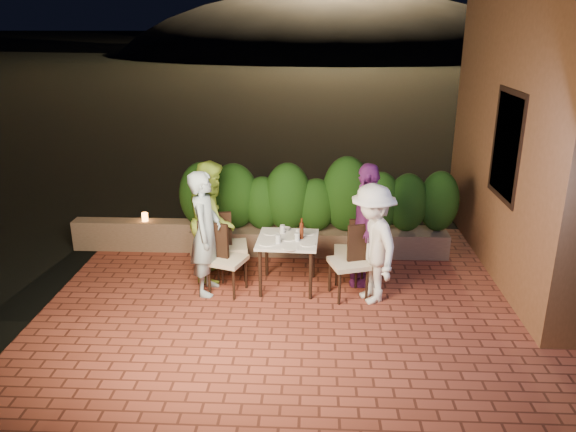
# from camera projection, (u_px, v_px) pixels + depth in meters

# --- Properties ---
(ground) EXTENTS (400.00, 400.00, 0.00)m
(ground) POSITION_uv_depth(u_px,v_px,m) (303.00, 323.00, 7.21)
(ground) COLOR black
(ground) RESTS_ON ground
(terrace_floor) EXTENTS (7.00, 6.00, 0.15)m
(terrace_floor) POSITION_uv_depth(u_px,v_px,m) (304.00, 308.00, 7.70)
(terrace_floor) COLOR brown
(terrace_floor) RESTS_ON ground
(building_wall) EXTENTS (1.60, 5.00, 5.00)m
(building_wall) POSITION_uv_depth(u_px,v_px,m) (557.00, 105.00, 8.10)
(building_wall) COLOR brown
(building_wall) RESTS_ON ground
(window_pane) EXTENTS (0.08, 1.00, 1.40)m
(window_pane) POSITION_uv_depth(u_px,v_px,m) (509.00, 146.00, 7.83)
(window_pane) COLOR black
(window_pane) RESTS_ON building_wall
(window_frame) EXTENTS (0.06, 1.15, 1.55)m
(window_frame) POSITION_uv_depth(u_px,v_px,m) (508.00, 146.00, 7.83)
(window_frame) COLOR black
(window_frame) RESTS_ON building_wall
(planter) EXTENTS (4.20, 0.55, 0.40)m
(planter) POSITION_uv_depth(u_px,v_px,m) (318.00, 241.00, 9.30)
(planter) COLOR brown
(planter) RESTS_ON ground
(hedge) EXTENTS (4.00, 0.70, 1.10)m
(hedge) POSITION_uv_depth(u_px,v_px,m) (319.00, 198.00, 9.05)
(hedge) COLOR #173B10
(hedge) RESTS_ON planter
(parapet) EXTENTS (2.20, 0.30, 0.50)m
(parapet) POSITION_uv_depth(u_px,v_px,m) (140.00, 235.00, 9.41)
(parapet) COLOR brown
(parapet) RESTS_ON ground
(hill) EXTENTS (52.00, 40.00, 22.00)m
(hill) POSITION_uv_depth(u_px,v_px,m) (331.00, 90.00, 65.00)
(hill) COLOR black
(hill) RESTS_ON ground
(dining_table) EXTENTS (0.88, 0.88, 0.75)m
(dining_table) POSITION_uv_depth(u_px,v_px,m) (288.00, 263.00, 8.03)
(dining_table) COLOR white
(dining_table) RESTS_ON ground
(plate_nw) EXTENTS (0.22, 0.22, 0.01)m
(plate_nw) POSITION_uv_depth(u_px,v_px,m) (267.00, 243.00, 7.71)
(plate_nw) COLOR white
(plate_nw) RESTS_ON dining_table
(plate_sw) EXTENTS (0.21, 0.21, 0.01)m
(plate_sw) POSITION_uv_depth(u_px,v_px,m) (271.00, 233.00, 8.09)
(plate_sw) COLOR white
(plate_sw) RESTS_ON dining_table
(plate_ne) EXTENTS (0.21, 0.21, 0.01)m
(plate_ne) POSITION_uv_depth(u_px,v_px,m) (308.00, 244.00, 7.69)
(plate_ne) COLOR white
(plate_ne) RESTS_ON dining_table
(plate_se) EXTENTS (0.21, 0.21, 0.01)m
(plate_se) POSITION_uv_depth(u_px,v_px,m) (308.00, 233.00, 8.10)
(plate_se) COLOR white
(plate_se) RESTS_ON dining_table
(plate_centre) EXTENTS (0.22, 0.22, 0.01)m
(plate_centre) POSITION_uv_depth(u_px,v_px,m) (288.00, 238.00, 7.89)
(plate_centre) COLOR white
(plate_centre) RESTS_ON dining_table
(plate_front) EXTENTS (0.21, 0.21, 0.01)m
(plate_front) POSITION_uv_depth(u_px,v_px,m) (290.00, 248.00, 7.56)
(plate_front) COLOR white
(plate_front) RESTS_ON dining_table
(glass_nw) EXTENTS (0.07, 0.07, 0.12)m
(glass_nw) POSITION_uv_depth(u_px,v_px,m) (278.00, 239.00, 7.72)
(glass_nw) COLOR silver
(glass_nw) RESTS_ON dining_table
(glass_sw) EXTENTS (0.07, 0.07, 0.12)m
(glass_sw) POSITION_uv_depth(u_px,v_px,m) (282.00, 229.00, 8.08)
(glass_sw) COLOR silver
(glass_sw) RESTS_ON dining_table
(glass_ne) EXTENTS (0.07, 0.07, 0.12)m
(glass_ne) POSITION_uv_depth(u_px,v_px,m) (297.00, 237.00, 7.79)
(glass_ne) COLOR silver
(glass_ne) RESTS_ON dining_table
(glass_se) EXTENTS (0.06, 0.06, 0.10)m
(glass_se) POSITION_uv_depth(u_px,v_px,m) (298.00, 232.00, 7.99)
(glass_se) COLOR silver
(glass_se) RESTS_ON dining_table
(beer_bottle) EXTENTS (0.06, 0.06, 0.30)m
(beer_bottle) POSITION_uv_depth(u_px,v_px,m) (302.00, 228.00, 7.85)
(beer_bottle) COLOR #521E0D
(beer_bottle) RESTS_ON dining_table
(bowl) EXTENTS (0.18, 0.18, 0.04)m
(bowl) POSITION_uv_depth(u_px,v_px,m) (285.00, 229.00, 8.20)
(bowl) COLOR white
(bowl) RESTS_ON dining_table
(chair_left_front) EXTENTS (0.60, 0.60, 1.01)m
(chair_left_front) POSITION_uv_depth(u_px,v_px,m) (227.00, 259.00, 7.84)
(chair_left_front) COLOR black
(chair_left_front) RESTS_ON ground
(chair_left_back) EXTENTS (0.55, 0.55, 1.03)m
(chair_left_back) POSITION_uv_depth(u_px,v_px,m) (231.00, 245.00, 8.31)
(chair_left_back) COLOR black
(chair_left_back) RESTS_ON ground
(chair_right_front) EXTENTS (0.61, 0.61, 1.05)m
(chair_right_front) POSITION_uv_depth(u_px,v_px,m) (349.00, 262.00, 7.70)
(chair_right_front) COLOR black
(chair_right_front) RESTS_ON ground
(chair_right_back) EXTENTS (0.46, 0.46, 0.97)m
(chair_right_back) POSITION_uv_depth(u_px,v_px,m) (350.00, 251.00, 8.17)
(chair_right_back) COLOR black
(chair_right_back) RESTS_ON ground
(diner_blue) EXTENTS (0.45, 0.66, 1.77)m
(diner_blue) POSITION_uv_depth(u_px,v_px,m) (206.00, 233.00, 7.72)
(diner_blue) COLOR #9DBCCB
(diner_blue) RESTS_ON ground
(diner_green) EXTENTS (0.74, 0.91, 1.77)m
(diner_green) POSITION_uv_depth(u_px,v_px,m) (213.00, 220.00, 8.24)
(diner_green) COLOR #ABD943
(diner_green) RESTS_ON ground
(diner_white) EXTENTS (0.97, 1.22, 1.66)m
(diner_white) POSITION_uv_depth(u_px,v_px,m) (372.00, 244.00, 7.50)
(diner_white) COLOR white
(diner_white) RESTS_ON ground
(diner_purple) EXTENTS (0.53, 1.09, 1.81)m
(diner_purple) POSITION_uv_depth(u_px,v_px,m) (367.00, 225.00, 7.98)
(diner_purple) COLOR #75297B
(diner_purple) RESTS_ON ground
(parapet_lamp) EXTENTS (0.10, 0.10, 0.14)m
(parapet_lamp) POSITION_uv_depth(u_px,v_px,m) (145.00, 217.00, 9.30)
(parapet_lamp) COLOR orange
(parapet_lamp) RESTS_ON parapet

